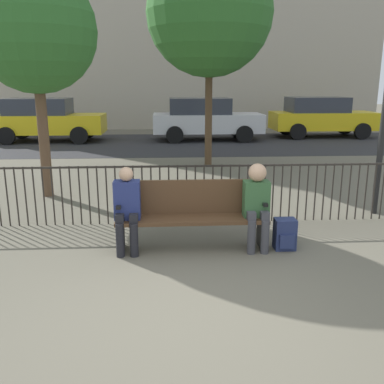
% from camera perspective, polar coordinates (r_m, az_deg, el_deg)
% --- Properties ---
extents(ground_plane, '(80.00, 80.00, 0.00)m').
position_cam_1_polar(ground_plane, '(4.36, 1.42, -16.04)').
color(ground_plane, '#605B4C').
extents(park_bench, '(2.03, 0.45, 0.92)m').
position_cam_1_polar(park_bench, '(5.81, -0.05, -2.65)').
color(park_bench, '#4C331E').
rests_on(park_bench, ground).
extents(seated_person_0, '(0.34, 0.39, 1.15)m').
position_cam_1_polar(seated_person_0, '(5.66, -8.66, -1.83)').
color(seated_person_0, black).
rests_on(seated_person_0, ground).
extents(seated_person_1, '(0.34, 0.39, 1.18)m').
position_cam_1_polar(seated_person_1, '(5.75, 8.64, -1.19)').
color(seated_person_1, '#3D3D42').
rests_on(seated_person_1, ground).
extents(backpack, '(0.28, 0.26, 0.42)m').
position_cam_1_polar(backpack, '(5.95, 12.28, -5.54)').
color(backpack, navy).
rests_on(backpack, ground).
extents(fence_railing, '(9.01, 0.03, 0.95)m').
position_cam_1_polar(fence_railing, '(6.80, -0.71, 0.40)').
color(fence_railing, '#2D2823').
rests_on(fence_railing, ground).
extents(tree_0, '(2.28, 2.28, 4.27)m').
position_cam_1_polar(tree_0, '(8.83, -20.26, 19.46)').
color(tree_0, brown).
rests_on(tree_0, ground).
extents(tree_1, '(3.18, 3.18, 5.49)m').
position_cam_1_polar(tree_1, '(11.56, 2.35, 22.80)').
color(tree_1, '#4C3823').
rests_on(tree_1, ground).
extents(street_surface, '(24.00, 6.00, 0.01)m').
position_cam_1_polar(street_surface, '(15.90, -2.24, 6.47)').
color(street_surface, '#2B2B2D').
rests_on(street_surface, ground).
extents(parked_car_0, '(4.20, 1.94, 1.62)m').
position_cam_1_polar(parked_car_0, '(17.36, -18.95, 9.17)').
color(parked_car_0, yellow).
rests_on(parked_car_0, ground).
extents(parked_car_1, '(4.20, 1.94, 1.62)m').
position_cam_1_polar(parked_car_1, '(16.83, 1.79, 9.79)').
color(parked_car_1, silver).
rests_on(parked_car_1, ground).
extents(parked_car_2, '(4.20, 1.94, 1.62)m').
position_cam_1_polar(parked_car_2, '(18.60, 16.86, 9.63)').
color(parked_car_2, yellow).
rests_on(parked_car_2, ground).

